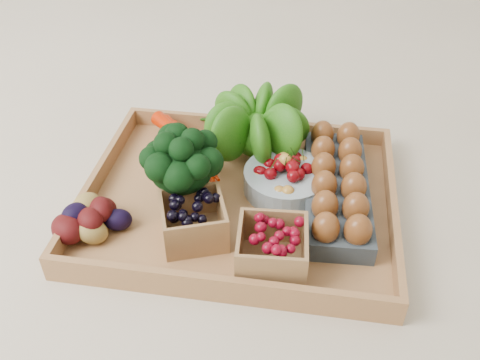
# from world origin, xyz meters

# --- Properties ---
(ground) EXTENTS (4.00, 4.00, 0.00)m
(ground) POSITION_xyz_m (0.00, 0.00, 0.00)
(ground) COLOR beige
(ground) RESTS_ON ground
(tray) EXTENTS (0.55, 0.45, 0.01)m
(tray) POSITION_xyz_m (0.00, 0.00, 0.01)
(tray) COLOR #A77546
(tray) RESTS_ON ground
(carrots) EXTENTS (0.21, 0.15, 0.05)m
(carrots) POSITION_xyz_m (-0.12, 0.11, 0.04)
(carrots) COLOR #C11F00
(carrots) RESTS_ON tray
(lettuce) EXTENTS (0.14, 0.14, 0.14)m
(lettuce) POSITION_xyz_m (0.01, 0.15, 0.09)
(lettuce) COLOR #14560D
(lettuce) RESTS_ON tray
(broccoli) EXTENTS (0.14, 0.14, 0.11)m
(broccoli) POSITION_xyz_m (-0.10, -0.03, 0.07)
(broccoli) COLOR black
(broccoli) RESTS_ON tray
(cherry_bowl) EXTENTS (0.16, 0.16, 0.04)m
(cherry_bowl) POSITION_xyz_m (0.08, 0.04, 0.04)
(cherry_bowl) COLOR #8C9EA5
(cherry_bowl) RESTS_ON tray
(egg_carton) EXTENTS (0.13, 0.32, 0.04)m
(egg_carton) POSITION_xyz_m (0.17, 0.03, 0.03)
(egg_carton) COLOR #384148
(egg_carton) RESTS_ON tray
(potatoes) EXTENTS (0.13, 0.13, 0.08)m
(potatoes) POSITION_xyz_m (-0.24, -0.11, 0.05)
(potatoes) COLOR #370809
(potatoes) RESTS_ON tray
(punnet_blackberry) EXTENTS (0.13, 0.13, 0.07)m
(punnet_blackberry) POSITION_xyz_m (-0.06, -0.11, 0.05)
(punnet_blackberry) COLOR black
(punnet_blackberry) RESTS_ON tray
(punnet_raspberry) EXTENTS (0.11, 0.11, 0.07)m
(punnet_raspberry) POSITION_xyz_m (0.07, -0.15, 0.05)
(punnet_raspberry) COLOR #670415
(punnet_raspberry) RESTS_ON tray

